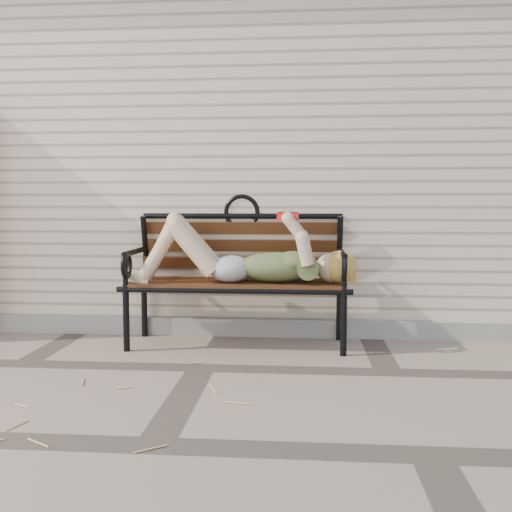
{
  "coord_description": "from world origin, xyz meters",
  "views": [
    {
      "loc": [
        0.67,
        -3.74,
        1.11
      ],
      "look_at": [
        0.32,
        0.58,
        0.71
      ],
      "focal_mm": 40.0,
      "sensor_mm": 36.0,
      "label": 1
    }
  ],
  "objects": [
    {
      "name": "ground",
      "position": [
        0.0,
        0.0,
        0.0
      ],
      "size": [
        80.0,
        80.0,
        0.0
      ],
      "primitive_type": "plane",
      "color": "gray",
      "rests_on": "ground"
    },
    {
      "name": "reading_woman",
      "position": [
        0.18,
        0.61,
        0.71
      ],
      "size": [
        1.74,
        0.39,
        0.55
      ],
      "color": "#093542",
      "rests_on": "ground"
    },
    {
      "name": "foundation_strip",
      "position": [
        0.0,
        0.97,
        0.07
      ],
      "size": [
        8.0,
        0.1,
        0.15
      ],
      "primitive_type": "cube",
      "color": "#9B958C",
      "rests_on": "ground"
    },
    {
      "name": "house_wall",
      "position": [
        0.0,
        3.0,
        1.5
      ],
      "size": [
        8.0,
        4.0,
        3.0
      ],
      "primitive_type": "cube",
      "color": "beige",
      "rests_on": "ground"
    },
    {
      "name": "house_roof",
      "position": [
        0.0,
        3.0,
        3.15
      ],
      "size": [
        8.3,
        4.3,
        0.3
      ],
      "primitive_type": "cube",
      "color": "#42322F",
      "rests_on": "house_wall"
    },
    {
      "name": "garden_bench",
      "position": [
        0.17,
        0.75,
        0.67
      ],
      "size": [
        1.84,
        0.73,
        1.19
      ],
      "color": "black",
      "rests_on": "ground"
    }
  ]
}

